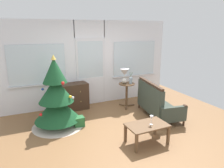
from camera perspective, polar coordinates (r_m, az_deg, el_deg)
name	(u,v)px	position (r m, az deg, el deg)	size (l,w,h in m)	color
ground_plane	(120,131)	(4.96, 2.09, -12.83)	(6.76, 6.76, 0.00)	brown
back_wall_with_door	(90,63)	(6.41, -5.98, 5.62)	(5.20, 0.14, 2.55)	white
christmas_tree	(56,100)	(5.13, -14.95, -4.32)	(1.24, 1.24, 1.75)	#4C331E
dresser_cabinet	(72,97)	(6.17, -10.82, -3.44)	(0.93, 0.49, 0.78)	#3D281C
settee_sofa	(156,103)	(5.74, 11.96, -5.08)	(0.92, 1.61, 0.96)	#3D281C
side_table	(127,90)	(6.25, 4.03, -1.74)	(0.50, 0.48, 0.73)	brown
table_lamp	(124,74)	(6.14, 3.44, 2.76)	(0.28, 0.28, 0.44)	silver
flower_vase	(131,80)	(6.16, 5.16, 1.17)	(0.11, 0.10, 0.35)	#99ADBC
coffee_table	(147,127)	(4.42, 9.55, -11.58)	(0.85, 0.54, 0.41)	brown
wine_glass	(151,118)	(4.34, 10.74, -9.15)	(0.08, 0.08, 0.20)	silver
gift_box	(79,121)	(5.21, -9.02, -10.09)	(0.24, 0.22, 0.24)	#266633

